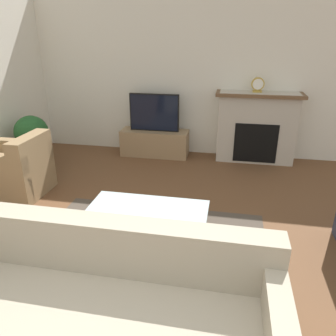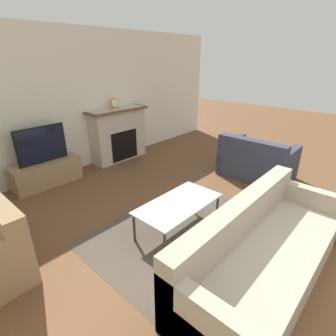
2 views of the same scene
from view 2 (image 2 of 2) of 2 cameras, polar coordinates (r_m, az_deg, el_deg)
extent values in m
cube|color=silver|center=(5.46, -21.83, 12.90)|extent=(8.60, 0.06, 2.70)
cube|color=#4C4238|center=(3.62, 3.04, -13.70)|extent=(2.37, 1.80, 0.00)
cube|color=#BCB2A3|center=(5.96, -10.79, 7.18)|extent=(1.24, 0.40, 1.14)
cube|color=black|center=(5.87, -9.40, 4.85)|extent=(0.68, 0.01, 0.64)
cube|color=brown|center=(5.81, -11.02, 12.31)|extent=(1.36, 0.46, 0.05)
cube|color=#997A56|center=(5.22, -24.83, -1.02)|extent=(1.16, 0.41, 0.45)
cube|color=black|center=(5.04, -25.85, 4.60)|extent=(0.85, 0.05, 0.63)
cube|color=black|center=(5.02, -25.73, 4.54)|extent=(0.81, 0.01, 0.59)
cube|color=#9E937F|center=(3.05, 20.49, -18.78)|extent=(2.37, 0.88, 0.42)
cube|color=#9E937F|center=(2.90, 15.45, -10.23)|extent=(2.37, 0.20, 0.40)
cube|color=#9E937F|center=(2.26, 7.89, -31.98)|extent=(0.14, 0.88, 0.66)
cube|color=#9E937F|center=(3.88, 27.24, -8.09)|extent=(0.14, 0.88, 0.66)
cube|color=#33384C|center=(5.36, 18.71, 0.39)|extent=(0.89, 1.27, 0.42)
cube|color=#33384C|center=(4.92, 17.64, 3.65)|extent=(0.20, 1.27, 0.40)
cube|color=#33384C|center=(5.14, 24.57, -0.04)|extent=(0.89, 0.14, 0.66)
cube|color=#33384C|center=(5.54, 13.58, 3.07)|extent=(0.89, 0.14, 0.66)
cube|color=#8C704C|center=(3.16, -31.89, -10.21)|extent=(0.20, 0.72, 0.40)
cylinder|color=#333338|center=(3.08, -0.74, -16.71)|extent=(0.04, 0.04, 0.40)
cylinder|color=#333338|center=(3.80, 10.66, -8.57)|extent=(0.04, 0.04, 0.40)
cylinder|color=#333338|center=(3.38, -7.38, -12.78)|extent=(0.04, 0.04, 0.40)
cylinder|color=#333338|center=(4.04, 4.42, -6.08)|extent=(0.04, 0.04, 0.40)
cube|color=silver|center=(3.43, 2.29, -7.73)|extent=(1.17, 0.60, 0.02)
cube|color=#B79338|center=(5.81, -11.58, 12.65)|extent=(0.14, 0.07, 0.03)
cylinder|color=#B79338|center=(5.79, -11.67, 13.77)|extent=(0.20, 0.07, 0.20)
cylinder|color=white|center=(5.76, -11.45, 13.74)|extent=(0.16, 0.00, 0.16)
camera|label=1|loc=(3.11, 58.64, 9.29)|focal=35.00mm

